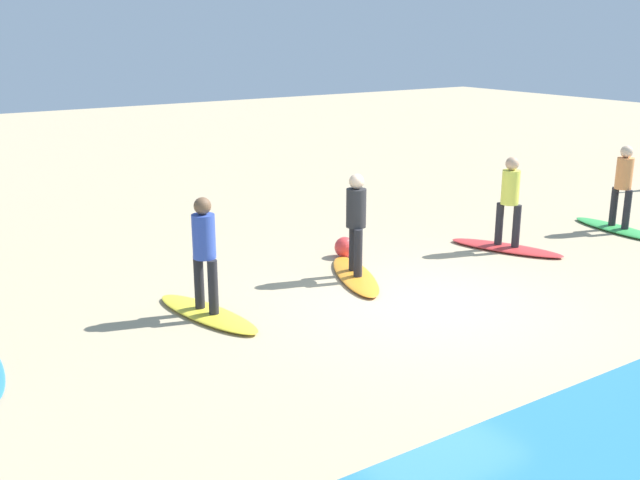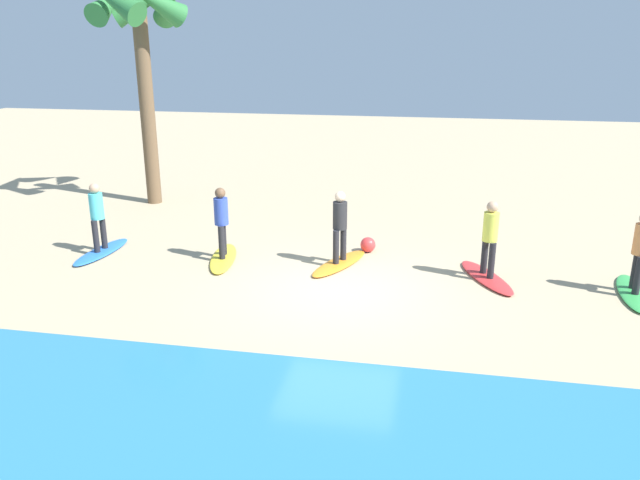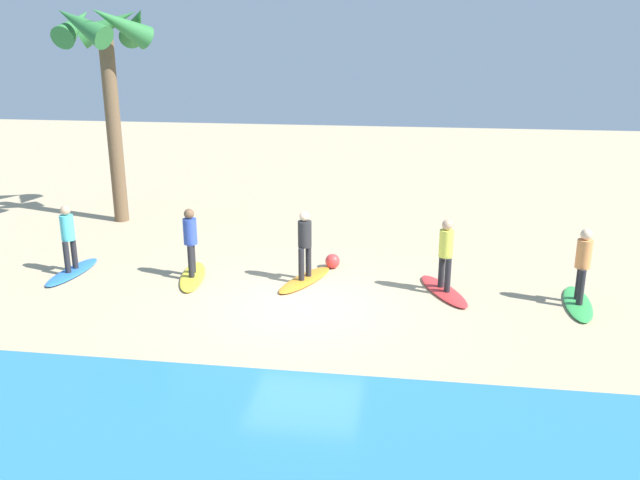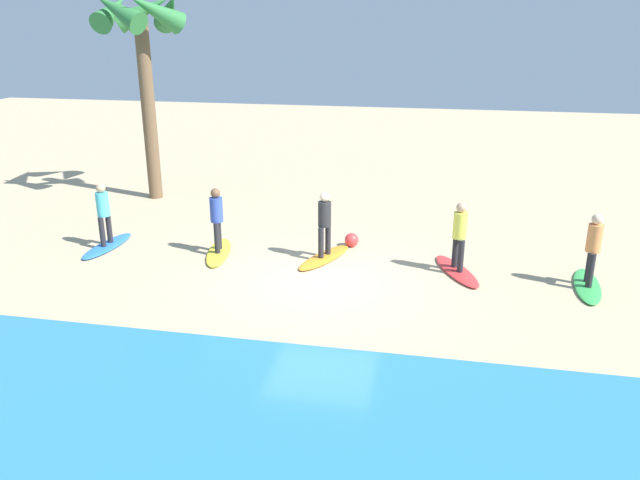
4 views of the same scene
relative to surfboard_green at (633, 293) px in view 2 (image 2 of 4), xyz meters
name	(u,v)px [view 2 (image 2 of 4)]	position (x,y,z in m)	size (l,w,h in m)	color
ground_plane	(339,290)	(5.87, 0.89, -0.04)	(60.00, 60.00, 0.00)	tan
surfboard_green	(633,293)	(0.00, 0.00, 0.00)	(2.10, 0.56, 0.09)	green
surfboard_red	(486,277)	(2.87, -0.33, 0.00)	(2.10, 0.56, 0.09)	red
surfer_red	(490,233)	(2.87, -0.33, 0.99)	(0.32, 0.43, 1.64)	#232328
surfboard_orange	(340,263)	(6.11, -0.59, 0.00)	(2.10, 0.56, 0.09)	orange
surfer_orange	(340,222)	(6.11, -0.59, 0.99)	(0.32, 0.44, 1.64)	#232328
surfboard_yellow	(223,258)	(8.84, -0.42, 0.00)	(2.10, 0.56, 0.09)	yellow
surfer_yellow	(221,217)	(8.84, -0.42, 0.99)	(0.32, 0.45, 1.64)	#232328
surfboard_blue	(102,252)	(11.88, -0.30, 0.00)	(2.10, 0.56, 0.09)	blue
surfer_blue	(97,212)	(11.88, -0.30, 0.99)	(0.32, 0.46, 1.64)	#232328
palm_tree	(140,25)	(12.76, -5.13, 5.26)	(2.88, 3.03, 6.62)	brown
beach_ball	(368,245)	(5.58, -1.63, 0.14)	(0.37, 0.37, 0.37)	#E53838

